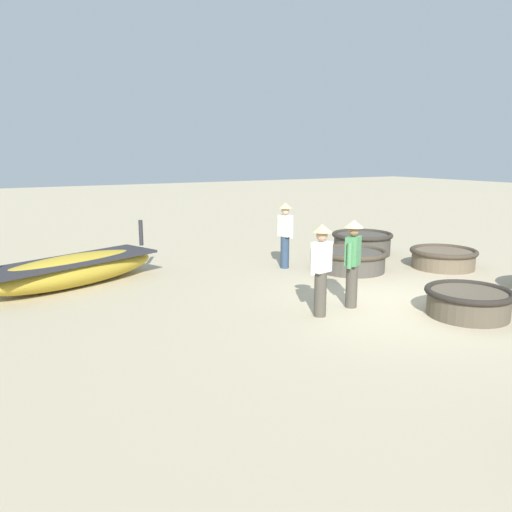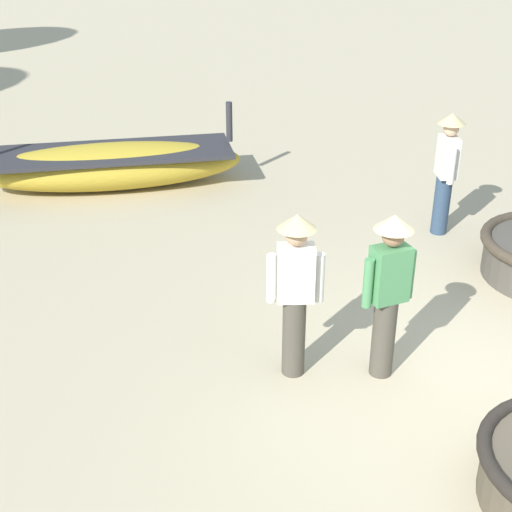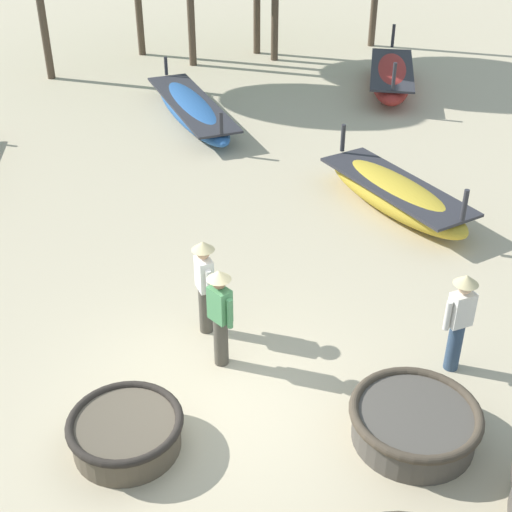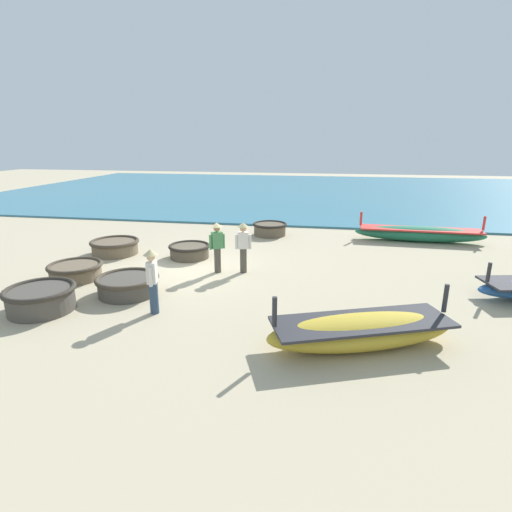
% 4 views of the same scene
% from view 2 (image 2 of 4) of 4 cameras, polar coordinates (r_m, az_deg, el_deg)
% --- Properties ---
extents(ground_plane, '(80.00, 80.00, 0.00)m').
position_cam_2_polar(ground_plane, '(6.99, 16.83, -10.83)').
color(ground_plane, '#BCAD8C').
extents(long_boat_red_hull, '(2.53, 4.23, 1.27)m').
position_cam_2_polar(long_boat_red_hull, '(11.47, -11.50, 7.14)').
color(long_boat_red_hull, gold).
rests_on(long_boat_red_hull, ground).
extents(fisherman_hauling, '(0.36, 0.52, 1.67)m').
position_cam_2_polar(fisherman_hauling, '(6.52, 3.16, -2.39)').
color(fisherman_hauling, '#4C473D').
rests_on(fisherman_hauling, ground).
extents(fisherman_standing_left, '(0.37, 0.46, 1.67)m').
position_cam_2_polar(fisherman_standing_left, '(6.61, 10.54, -2.42)').
color(fisherman_standing_left, '#4C473D').
rests_on(fisherman_standing_left, ground).
extents(fisherman_crouching, '(0.52, 0.36, 1.67)m').
position_cam_2_polar(fisherman_crouching, '(9.76, 14.99, 6.95)').
color(fisherman_crouching, '#2D425B').
rests_on(fisherman_crouching, ground).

